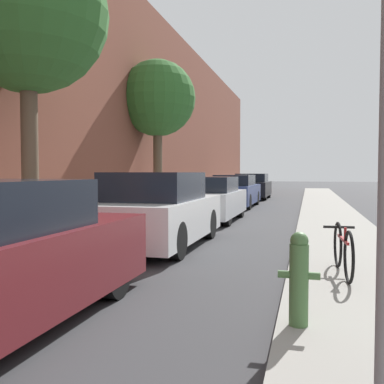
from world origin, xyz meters
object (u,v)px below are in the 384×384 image
at_px(street_tree_near, 27,13).
at_px(street_tree_far, 158,99).
at_px(fire_hydrant, 299,278).
at_px(parked_car_navy, 236,191).
at_px(parked_car_silver, 208,199).
at_px(parked_car_white, 157,211).
at_px(bicycle, 343,250).
at_px(parked_car_black, 252,187).

bearing_deg(street_tree_near, street_tree_far, 91.49).
bearing_deg(fire_hydrant, parked_car_navy, 101.44).
xyz_separation_m(parked_car_navy, street_tree_near, (-2.04, -11.86, 3.85)).
height_order(parked_car_silver, street_tree_near, street_tree_near).
distance_m(parked_car_white, bicycle, 4.12).
bearing_deg(street_tree_far, parked_car_black, 77.28).
relative_size(parked_car_black, fire_hydrant, 4.59).
bearing_deg(parked_car_silver, parked_car_white, -89.33).
height_order(street_tree_far, bicycle, street_tree_far).
bearing_deg(parked_car_white, parked_car_black, 90.37).
bearing_deg(fire_hydrant, parked_car_silver, 107.83).
relative_size(parked_car_navy, bicycle, 2.83).
xyz_separation_m(parked_car_navy, parked_car_black, (-0.00, 5.98, 0.02)).
distance_m(parked_car_navy, fire_hydrant, 15.35).
bearing_deg(bicycle, fire_hydrant, -108.02).
bearing_deg(bicycle, street_tree_near, 166.05).
distance_m(parked_car_black, street_tree_near, 18.36).
distance_m(parked_car_silver, bicycle, 7.94).
relative_size(parked_car_black, street_tree_far, 0.72).
bearing_deg(fire_hydrant, bicycle, 76.19).
distance_m(parked_car_white, parked_car_black, 16.62).
distance_m(parked_car_black, street_tree_far, 10.77).
bearing_deg(parked_car_black, parked_car_white, -89.63).
relative_size(parked_car_navy, street_tree_near, 0.79).
height_order(fire_hydrant, bicycle, fire_hydrant).
bearing_deg(parked_car_black, parked_car_navy, -89.97).
bearing_deg(parked_car_silver, parked_car_black, 90.24).
relative_size(parked_car_white, street_tree_near, 0.69).
height_order(street_tree_near, fire_hydrant, street_tree_near).
relative_size(parked_car_black, bicycle, 2.40).
distance_m(street_tree_near, street_tree_far, 7.92).
xyz_separation_m(parked_car_white, parked_car_black, (-0.11, 16.62, -0.03)).
bearing_deg(bicycle, street_tree_far, 119.12).
height_order(parked_car_black, street_tree_far, street_tree_far).
height_order(parked_car_white, fire_hydrant, parked_car_white).
bearing_deg(parked_car_silver, street_tree_far, 142.40).
bearing_deg(parked_car_silver, bicycle, -63.50).
xyz_separation_m(parked_car_black, street_tree_near, (-2.04, -17.84, 3.84)).
bearing_deg(parked_car_navy, parked_car_white, -89.44).
distance_m(parked_car_silver, street_tree_near, 7.55).
bearing_deg(fire_hydrant, parked_car_white, 123.76).
xyz_separation_m(parked_car_white, parked_car_navy, (-0.10, 10.64, -0.04)).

